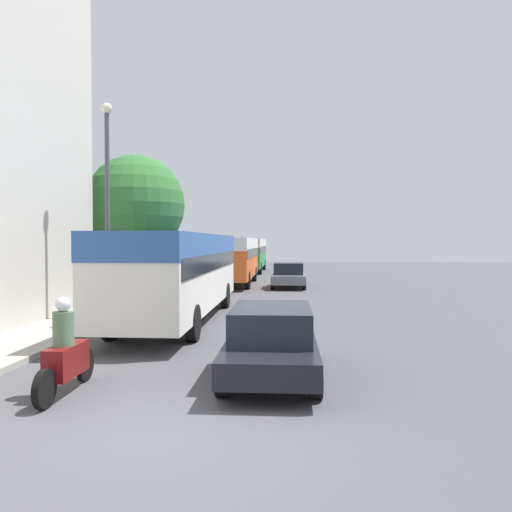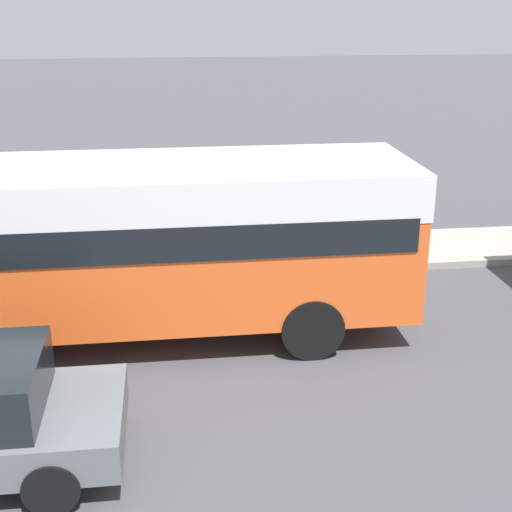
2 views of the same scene
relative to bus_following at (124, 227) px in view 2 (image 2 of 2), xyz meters
name	(u,v)px [view 2 (image 2 of 2)]	position (x,y,z in m)	size (l,w,h in m)	color
bus_following	(124,227)	(0.00, 0.00, 0.00)	(2.62, 9.30, 2.91)	#EA5B23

